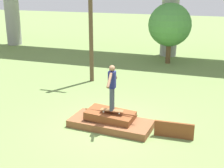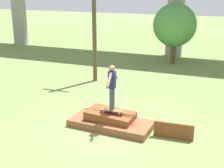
{
  "view_description": "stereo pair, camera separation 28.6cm",
  "coord_description": "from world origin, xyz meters",
  "px_view_note": "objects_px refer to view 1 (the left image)",
  "views": [
    {
      "loc": [
        3.14,
        -8.98,
        4.58
      ],
      "look_at": [
        0.06,
        -0.05,
        1.53
      ],
      "focal_mm": 50.0,
      "sensor_mm": 36.0,
      "label": 1
    },
    {
      "loc": [
        3.41,
        -8.88,
        4.58
      ],
      "look_at": [
        0.06,
        -0.05,
        1.53
      ],
      "focal_mm": 50.0,
      "sensor_mm": 36.0,
      "label": 2
    }
  ],
  "objects_px": {
    "utility_pole": "(91,15)",
    "skater": "(112,85)",
    "tree_behind_right": "(170,25)",
    "skateboard": "(112,110)"
  },
  "relations": [
    {
      "from": "utility_pole",
      "to": "skater",
      "type": "bearing_deg",
      "value": -60.34
    },
    {
      "from": "skater",
      "to": "utility_pole",
      "type": "relative_size",
      "value": 0.25
    },
    {
      "from": "skater",
      "to": "utility_pole",
      "type": "distance_m",
      "value": 5.63
    },
    {
      "from": "skater",
      "to": "tree_behind_right",
      "type": "relative_size",
      "value": 0.42
    },
    {
      "from": "skateboard",
      "to": "skater",
      "type": "xyz_separation_m",
      "value": [
        -0.0,
        0.0,
        0.87
      ]
    },
    {
      "from": "skater",
      "to": "utility_pole",
      "type": "xyz_separation_m",
      "value": [
        -2.66,
        4.67,
        1.68
      ]
    },
    {
      "from": "skateboard",
      "to": "skater",
      "type": "bearing_deg",
      "value": 165.96
    },
    {
      "from": "utility_pole",
      "to": "skateboard",
      "type": "bearing_deg",
      "value": -60.34
    },
    {
      "from": "skater",
      "to": "tree_behind_right",
      "type": "distance_m",
      "value": 9.52
    },
    {
      "from": "skateboard",
      "to": "tree_behind_right",
      "type": "distance_m",
      "value": 9.63
    }
  ]
}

